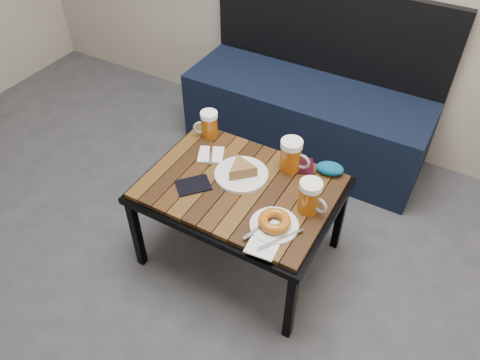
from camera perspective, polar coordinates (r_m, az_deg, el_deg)
The scene contains 12 objects.
bench at distance 2.82m, azimuth 8.20°, elevation 8.24°, with size 1.40×0.50×0.95m.
cafe_table at distance 2.04m, azimuth 0.00°, elevation -1.48°, with size 0.84×0.62×0.47m.
beer_mug_left at distance 2.24m, azimuth -3.82°, elevation 6.81°, with size 0.12×0.11×0.13m.
beer_mug_centre at distance 2.05m, azimuth 6.29°, elevation 3.01°, with size 0.14×0.10×0.15m.
beer_mug_right at distance 1.88m, azimuth 8.55°, elevation -2.02°, with size 0.14×0.11×0.15m.
plate_pie at distance 2.04m, azimuth 0.16°, elevation 1.05°, with size 0.24×0.24×0.07m.
plate_bagel at distance 1.84m, azimuth 4.20°, elevation -5.24°, with size 0.21×0.24×0.05m.
napkin_left at distance 2.16m, azimuth -3.56°, elevation 3.13°, with size 0.15×0.15×0.01m.
napkin_right at distance 1.78m, azimuth 2.71°, elevation -8.20°, with size 0.12×0.11×0.01m.
passport_navy at distance 2.02m, azimuth -5.72°, elevation -0.64°, with size 0.10×0.14×0.01m, color black.
passport_burgundy at distance 2.12m, azimuth 7.88°, elevation 1.70°, with size 0.08×0.11×0.01m, color black.
knit_pouch at distance 2.09m, azimuth 10.90°, elevation 1.39°, with size 0.12×0.08×0.05m, color navy.
Camera 1 is at (0.96, -0.43, 1.86)m, focal length 35.00 mm.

